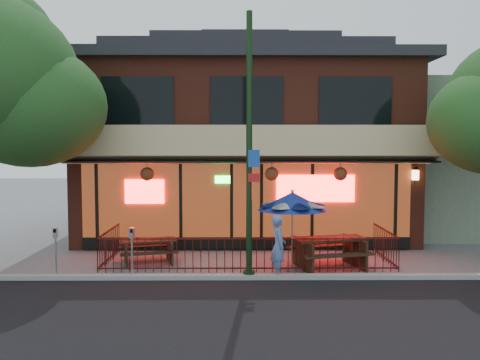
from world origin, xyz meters
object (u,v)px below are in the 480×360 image
object	(u,v)px
picnic_table_right	(329,248)
parking_meter_near	(132,244)
pedestrian	(278,246)
picnic_table_left	(148,248)
parking_meter_far	(56,244)
street_light	(249,160)
patio_umbrella	(292,201)

from	to	relation	value
picnic_table_right	parking_meter_near	size ratio (longest dim) A/B	1.73
pedestrian	parking_meter_near	distance (m)	3.89
pedestrian	parking_meter_near	size ratio (longest dim) A/B	1.23
picnic_table_left	parking_meter_far	bearing A→B (deg)	-141.20
pedestrian	picnic_table_right	bearing A→B (deg)	-62.98
street_light	picnic_table_left	world-z (taller)	street_light
street_light	parking_meter_near	world-z (taller)	street_light
patio_umbrella	parking_meter_near	xyz separation A→B (m)	(-4.36, -1.18, -1.01)
picnic_table_right	parking_meter_near	distance (m)	5.58
street_light	patio_umbrella	size ratio (longest dim) A/B	3.07
parking_meter_far	parking_meter_near	bearing A→B (deg)	-2.25
street_light	picnic_table_right	bearing A→B (deg)	25.21
picnic_table_right	parking_meter_far	bearing A→B (deg)	-171.63
pedestrian	picnic_table_left	bearing A→B (deg)	59.19
street_light	picnic_table_right	xyz separation A→B (m)	(2.34, 1.10, -2.57)
pedestrian	parking_meter_far	distance (m)	5.92
picnic_table_left	parking_meter_near	world-z (taller)	parking_meter_near
street_light	pedestrian	bearing A→B (deg)	3.86
picnic_table_left	pedestrian	world-z (taller)	pedestrian
picnic_table_left	pedestrian	size ratio (longest dim) A/B	1.15
pedestrian	patio_umbrella	bearing A→B (deg)	-31.53
street_light	parking_meter_near	xyz separation A→B (m)	(-3.10, -0.08, -2.22)
picnic_table_left	patio_umbrella	world-z (taller)	patio_umbrella
picnic_table_right	patio_umbrella	distance (m)	1.74
parking_meter_near	parking_meter_far	distance (m)	2.04
patio_umbrella	parking_meter_near	size ratio (longest dim) A/B	1.65
patio_umbrella	parking_meter_near	world-z (taller)	patio_umbrella
patio_umbrella	pedestrian	xyz separation A→B (m)	(-0.48, -1.05, -1.10)
patio_umbrella	parking_meter_far	world-z (taller)	patio_umbrella
picnic_table_right	parking_meter_far	world-z (taller)	parking_meter_far
picnic_table_right	parking_meter_far	size ratio (longest dim) A/B	1.74
street_light	picnic_table_right	world-z (taller)	street_light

